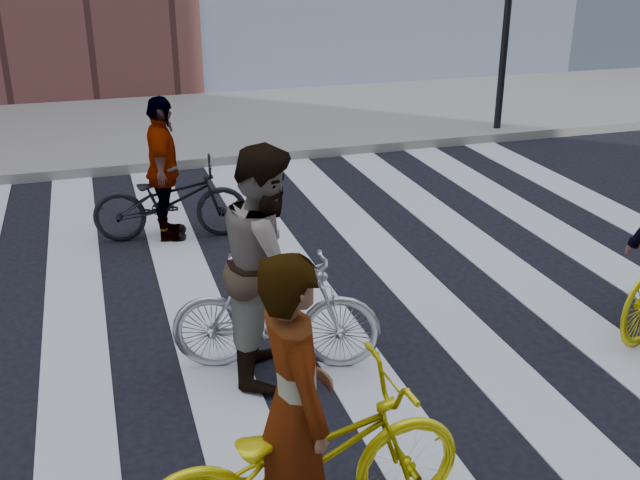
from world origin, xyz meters
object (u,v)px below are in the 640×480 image
bike_dark_rear (170,200)px  rider_mid (268,263)px  bike_yellow_left (305,463)px  rider_rear (163,170)px  bike_silver_mid (276,313)px  rider_left (295,405)px  traffic_signal (511,1)px

bike_dark_rear → rider_mid: size_ratio=0.93×
bike_yellow_left → rider_rear: bearing=-0.3°
bike_yellow_left → rider_mid: 1.90m
bike_silver_mid → rider_left: rider_left is taller
traffic_signal → bike_silver_mid: bearing=-132.2°
bike_dark_rear → rider_rear: 0.37m
rider_left → rider_mid: size_ratio=0.96×
rider_left → rider_mid: bearing=-12.0°
traffic_signal → rider_mid: (-5.61, -6.13, -1.33)m
rider_left → bike_yellow_left: bearing=-92.8°
bike_yellow_left → rider_rear: rider_rear is taller
bike_dark_rear → rider_left: bearing=-171.0°
bike_dark_rear → rider_rear: rider_rear is taller
bike_yellow_left → bike_silver_mid: size_ratio=1.16×
traffic_signal → bike_dark_rear: size_ratio=1.89×
bike_yellow_left → rider_mid: bearing=-10.5°
bike_silver_mid → bike_yellow_left: bearing=-171.5°
rider_left → bike_dark_rear: bearing=-1.5°
traffic_signal → bike_dark_rear: traffic_signal is taller
bike_yellow_left → bike_dark_rear: size_ratio=1.11×
rider_left → rider_rear: size_ratio=1.09×
traffic_signal → bike_silver_mid: size_ratio=1.97×
traffic_signal → bike_yellow_left: traffic_signal is taller
rider_left → rider_rear: bearing=-0.9°
rider_left → rider_rear: (-0.17, 4.95, -0.08)m
bike_dark_rear → rider_mid: bearing=-164.8°
rider_rear → rider_mid: bearing=-163.9°
bike_silver_mid → rider_mid: (-0.05, 0.00, 0.44)m
rider_mid → rider_rear: rider_mid is taller
bike_yellow_left → rider_left: rider_left is taller
bike_silver_mid → rider_mid: bearing=107.7°
traffic_signal → rider_left: traffic_signal is taller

